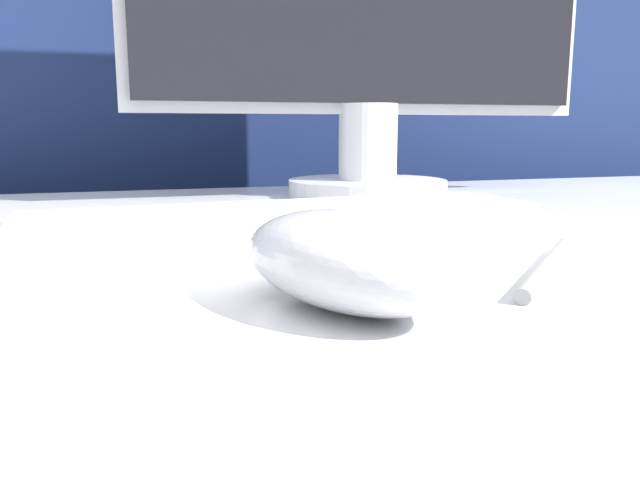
{
  "coord_description": "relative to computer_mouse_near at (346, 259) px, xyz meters",
  "views": [
    {
      "loc": [
        -0.04,
        -0.38,
        0.79
      ],
      "look_at": [
        0.05,
        -0.09,
        0.74
      ],
      "focal_mm": 35.0,
      "sensor_mm": 36.0,
      "label": 1
    }
  ],
  "objects": [
    {
      "name": "pen",
      "position": [
        0.13,
        0.03,
        -0.02
      ],
      "size": [
        0.11,
        0.11,
        0.01
      ],
      "rotation": [
        0.0,
        0.0,
        0.78
      ],
      "color": "#99999E",
      "rests_on": "desk"
    },
    {
      "name": "keyboard",
      "position": [
        0.02,
        0.17,
        -0.01
      ],
      "size": [
        0.39,
        0.14,
        0.02
      ],
      "rotation": [
        0.0,
        0.0,
        0.07
      ],
      "color": "white",
      "rests_on": "desk"
    },
    {
      "name": "partition_panel",
      "position": [
        -0.05,
        0.71,
        -0.1
      ],
      "size": [
        5.0,
        0.03,
        1.27
      ],
      "color": "navy",
      "rests_on": "ground_plane"
    },
    {
      "name": "computer_mouse_near",
      "position": [
        0.0,
        0.0,
        0.0
      ],
      "size": [
        0.11,
        0.14,
        0.04
      ],
      "rotation": [
        0.0,
        0.0,
        0.33
      ],
      "color": "silver",
      "rests_on": "desk"
    }
  ]
}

